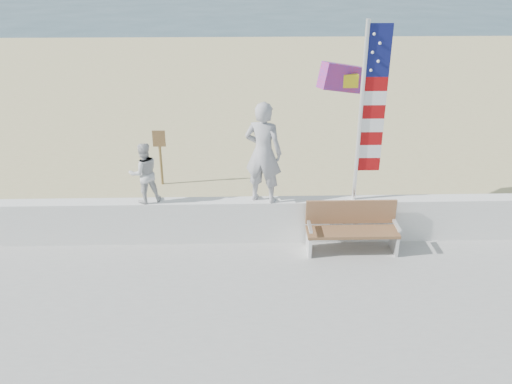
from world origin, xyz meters
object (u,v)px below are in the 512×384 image
child (144,173)px  flag (368,107)px  adult (263,153)px  bench (352,227)px

child → flag: bearing=156.6°
adult → child: adult is taller
child → bench: (4.07, -0.45, -1.01)m
bench → child: bearing=173.6°
bench → adult: bearing=165.4°
bench → flag: size_ratio=0.51×
adult → bench: 2.28m
adult → bench: bearing=-174.9°
flag → child: bearing=180.0°
child → flag: flag is taller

